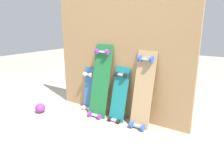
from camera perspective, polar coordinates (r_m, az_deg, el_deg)
ground_plane at (r=2.67m, az=0.85°, el=-8.49°), size 12.00×12.00×0.00m
plywood_wall_panel at (r=2.51m, az=1.81°, el=9.29°), size 1.77×0.04×1.63m
skateboard_blue at (r=2.81m, az=-6.14°, el=-1.95°), size 0.16×0.14×0.63m
skateboard_green at (r=2.58m, az=-3.20°, el=0.01°), size 0.24×0.27×0.93m
skateboard_teal at (r=2.49m, az=1.80°, el=-3.61°), size 0.19×0.23×0.69m
skateboard_natural at (r=2.31m, az=8.12°, el=-2.39°), size 0.22×0.24×0.89m
rubber_ball at (r=2.89m, az=-18.56°, el=-6.09°), size 0.12×0.12×0.12m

